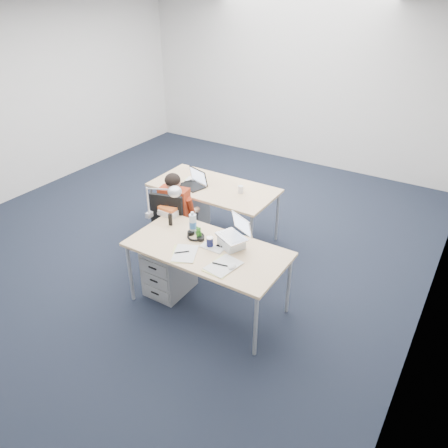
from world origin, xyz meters
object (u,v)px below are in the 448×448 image
object	(u,v)px
headphones	(196,236)
can_koozie	(210,242)
desk_far	(214,190)
desk_lamp	(158,201)
office_chair	(175,239)
cordless_phone	(170,220)
drawer_pedestal_near	(169,269)
wireless_keyboard	(212,248)
water_bottle	(193,222)
bear_figurine	(199,232)
dark_laptop	(192,178)
far_cup	(241,189)
computer_mouse	(232,267)
desk_near	(207,252)
seated_person	(180,212)
drawer_pedestal_far	(188,209)
sunglasses	(220,247)
silver_laptop	(232,233)
book_stack	(169,210)

from	to	relation	value
headphones	can_koozie	distance (m)	0.24
desk_far	desk_lamp	bearing A→B (deg)	-91.30
office_chair	cordless_phone	size ratio (longest dim) A/B	6.83
desk_far	drawer_pedestal_near	size ratio (longest dim) A/B	2.91
office_chair	wireless_keyboard	xyz separation A→B (m)	(0.89, -0.51, 0.47)
water_bottle	office_chair	bearing A→B (deg)	146.67
cordless_phone	desk_lamp	size ratio (longest dim) A/B	0.28
water_bottle	bear_figurine	bearing A→B (deg)	-26.90
dark_laptop	far_cup	world-z (taller)	dark_laptop
computer_mouse	far_cup	world-z (taller)	far_cup
can_koozie	desk_near	bearing A→B (deg)	-106.95
office_chair	desk_lamp	distance (m)	0.79
bear_figurine	desk_lamp	world-z (taller)	desk_lamp
office_chair	can_koozie	size ratio (longest dim) A/B	8.70
seated_person	computer_mouse	xyz separation A→B (m)	(1.26, -0.85, 0.18)
far_cup	can_koozie	bearing A→B (deg)	-73.72
bear_figurine	cordless_phone	bearing A→B (deg)	163.43
headphones	drawer_pedestal_far	bearing A→B (deg)	145.73
desk_lamp	far_cup	xyz separation A→B (m)	(0.40, 1.07, -0.20)
seated_person	drawer_pedestal_near	xyz separation A→B (m)	(0.36, -0.69, -0.29)
desk_near	cordless_phone	distance (m)	0.62
sunglasses	bear_figurine	bearing A→B (deg)	164.85
silver_laptop	cordless_phone	world-z (taller)	silver_laptop
computer_mouse	dark_laptop	bearing A→B (deg)	136.15
office_chair	desk_far	bearing A→B (deg)	65.45
drawer_pedestal_near	bear_figurine	size ratio (longest dim) A/B	4.15
drawer_pedestal_near	book_stack	world-z (taller)	book_stack
headphones	desk_far	bearing A→B (deg)	130.36
drawer_pedestal_far	water_bottle	distance (m)	1.50
drawer_pedestal_near	computer_mouse	xyz separation A→B (m)	(0.90, -0.16, 0.47)
bear_figurine	dark_laptop	bearing A→B (deg)	119.79
desk_near	bear_figurine	distance (m)	0.24
silver_laptop	sunglasses	distance (m)	0.18
office_chair	drawer_pedestal_far	size ratio (longest dim) A/B	1.73
drawer_pedestal_near	silver_laptop	world-z (taller)	silver_laptop
drawer_pedestal_near	cordless_phone	bearing A→B (deg)	114.37
bear_figurine	book_stack	distance (m)	0.62
drawer_pedestal_far	dark_laptop	world-z (taller)	dark_laptop
computer_mouse	sunglasses	world-z (taller)	computer_mouse
headphones	desk_lamp	size ratio (longest dim) A/B	0.48
desk_far	office_chair	size ratio (longest dim) A/B	1.68
computer_mouse	desk_lamp	bearing A→B (deg)	162.13
desk_near	dark_laptop	world-z (taller)	dark_laptop
dark_laptop	desk_lamp	bearing A→B (deg)	-60.07
office_chair	headphones	xyz separation A→B (m)	(0.63, -0.43, 0.48)
desk_far	seated_person	world-z (taller)	seated_person
can_koozie	bear_figurine	world-z (taller)	bear_figurine
drawer_pedestal_near	water_bottle	xyz separation A→B (m)	(0.22, 0.17, 0.58)
water_bottle	cordless_phone	distance (m)	0.30
office_chair	wireless_keyboard	bearing A→B (deg)	-45.00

